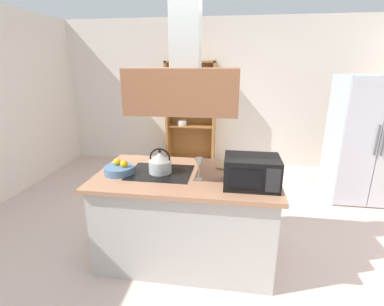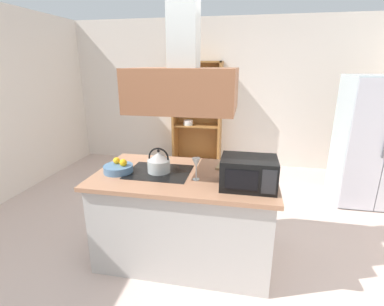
% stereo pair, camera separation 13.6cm
% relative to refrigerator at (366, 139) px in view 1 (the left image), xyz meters
% --- Properties ---
extents(ground_plane, '(7.80, 7.80, 0.00)m').
position_rel_refrigerator_xyz_m(ground_plane, '(-2.16, -1.69, -0.88)').
color(ground_plane, beige).
extents(wall_back, '(6.00, 0.12, 2.70)m').
position_rel_refrigerator_xyz_m(wall_back, '(-2.16, 1.31, 0.47)').
color(wall_back, silver).
rests_on(wall_back, ground).
extents(kitchen_island, '(1.71, 0.98, 0.90)m').
position_rel_refrigerator_xyz_m(kitchen_island, '(-2.29, -1.70, -0.43)').
color(kitchen_island, '#B6B1AC').
rests_on(kitchen_island, ground).
extents(range_hood, '(0.90, 0.70, 1.19)m').
position_rel_refrigerator_xyz_m(range_hood, '(-2.29, -1.70, 0.91)').
color(range_hood, brown).
extents(refrigerator, '(0.90, 0.78, 1.77)m').
position_rel_refrigerator_xyz_m(refrigerator, '(0.00, 0.00, 0.00)').
color(refrigerator, '#AEBFC6').
rests_on(refrigerator, ground).
extents(dish_cabinet, '(0.91, 0.40, 1.95)m').
position_rel_refrigerator_xyz_m(dish_cabinet, '(-2.66, 1.09, -0.01)').
color(dish_cabinet, '#A06732').
rests_on(dish_cabinet, ground).
extents(kettle, '(0.22, 0.22, 0.24)m').
position_rel_refrigerator_xyz_m(kettle, '(-2.54, -1.70, 0.12)').
color(kettle, silver).
rests_on(kettle, kitchen_island).
extents(cutting_board, '(0.37, 0.28, 0.02)m').
position_rel_refrigerator_xyz_m(cutting_board, '(-1.83, -1.44, 0.03)').
color(cutting_board, tan).
rests_on(cutting_board, kitchen_island).
extents(microwave, '(0.46, 0.35, 0.26)m').
position_rel_refrigerator_xyz_m(microwave, '(-1.70, -1.89, 0.15)').
color(microwave, black).
rests_on(microwave, kitchen_island).
extents(wine_glass_on_counter, '(0.08, 0.08, 0.21)m').
position_rel_refrigerator_xyz_m(wine_glass_on_counter, '(-2.16, -1.82, 0.17)').
color(wine_glass_on_counter, silver).
rests_on(wine_glass_on_counter, kitchen_island).
extents(fruit_bowl, '(0.28, 0.28, 0.14)m').
position_rel_refrigerator_xyz_m(fruit_bowl, '(-2.93, -1.77, 0.06)').
color(fruit_bowl, '#4C7299').
rests_on(fruit_bowl, kitchen_island).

